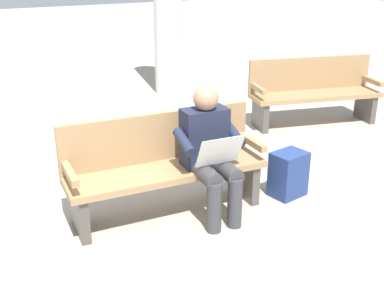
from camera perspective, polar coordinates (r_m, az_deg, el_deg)
ground_plane at (r=4.49m, az=-2.81°, el=-8.11°), size 40.00×40.00×0.00m
bench_near at (r=4.35m, az=-3.27°, el=-2.41°), size 1.83×0.61×0.90m
person_seated at (r=4.21m, az=2.13°, el=-0.69°), size 0.59×0.59×1.18m
backpack at (r=4.81m, az=11.19°, el=-3.50°), size 0.36×0.33×0.45m
bench_far at (r=6.94m, az=14.10°, el=6.06°), size 1.86×0.92×0.90m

